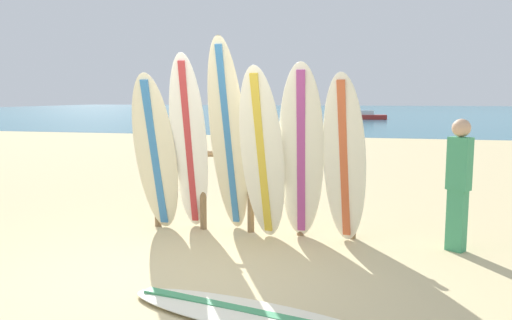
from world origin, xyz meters
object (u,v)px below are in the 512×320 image
Objects in this scene: surfboard_lying_on_sand at (253,315)px; small_boat_offshore at (366,116)px; surfboard_leaning_right at (344,161)px; beachgoer_standing at (459,179)px; surfboard_leaning_center_right at (301,155)px; surfboard_leaning_left at (189,146)px; surfboard_rack at (251,179)px; surfboard_leaning_center at (262,156)px; surfboard_leaning_far_left at (156,154)px; surfboard_leaning_center_left at (229,139)px.

surfboard_lying_on_sand is 0.74× the size of small_boat_offshore.
beachgoer_standing is (1.30, 0.13, -0.19)m from surfboard_leaning_right.
beachgoer_standing is at bearing -87.27° from small_boat_offshore.
surfboard_lying_on_sand is at bearing -91.64° from surfboard_leaning_center_right.
surfboard_leaning_left reaches higher than beachgoer_standing.
surfboard_leaning_left is 1.48m from surfboard_leaning_center_right.
surfboard_rack is at bearing 163.22° from surfboard_leaning_right.
surfboard_leaning_left is 2.93m from surfboard_lying_on_sand.
small_boat_offshore is at bearing 88.97° from surfboard_leaning_center.
surfboard_leaning_far_left is 1.36× the size of beachgoer_standing.
surfboard_leaning_far_left is 0.88× the size of surfboard_lying_on_sand.
surfboard_leaning_left is at bearing 176.18° from surfboard_leaning_center_right.
surfboard_leaning_far_left is at bearing -93.42° from small_boat_offshore.
surfboard_leaning_center_right is at bearing -175.70° from beachgoer_standing.
surfboard_leaning_far_left is 0.47m from surfboard_leaning_left.
surfboard_lying_on_sand is (1.86, -2.25, -1.02)m from surfboard_leaning_far_left.
surfboard_leaning_center is at bearing -174.94° from beachgoer_standing.
surfboard_leaning_left is at bearing -177.23° from surfboard_leaning_center_left.
surfboard_leaning_left reaches higher than surfboard_leaning_center.
surfboard_leaning_right is (1.99, -0.09, -0.12)m from surfboard_leaning_left.
surfboard_leaning_center_right is at bearing -1.43° from surfboard_leaning_far_left.
surfboard_leaning_right is at bearing -2.66° from surfboard_leaning_left.
surfboard_leaning_center is 2.42m from surfboard_lying_on_sand.
surfboard_leaning_center_left is 1.05× the size of surfboard_lying_on_sand.
surfboard_leaning_far_left is at bearing -173.61° from surfboard_leaning_left.
surfboard_lying_on_sand is (0.88, -2.33, -1.23)m from surfboard_leaning_center_left.
surfboard_leaning_center_left is 1.63× the size of beachgoer_standing.
surfboard_leaning_center reaches higher than surfboard_leaning_right.
small_boat_offshore is at bearing 87.32° from surfboard_leaning_left.
surfboard_leaning_right reaches higher than beachgoer_standing.
surfboard_leaning_center_left is 0.97m from surfboard_leaning_center_right.
surfboard_leaning_center_left is 1.16× the size of surfboard_leaning_center.
surfboard_leaning_far_left is 0.65× the size of small_boat_offshore.
surfboard_lying_on_sand is at bearing -69.19° from surfboard_leaning_center_left.
surfboard_leaning_left is at bearing 177.34° from surfboard_leaning_right.
surfboard_leaning_left reaches higher than surfboard_rack.
surfboard_leaning_left is at bearing 170.73° from surfboard_leaning_center.
surfboard_leaning_left reaches higher than surfboard_leaning_right.
surfboard_leaning_center_right is (0.95, -0.12, -0.16)m from surfboard_leaning_center_left.
surfboard_leaning_left reaches higher than surfboard_leaning_far_left.
surfboard_rack is 1.79× the size of beachgoer_standing.
surfboard_leaning_center_left is at bearing -91.83° from small_boat_offshore.
surfboard_leaning_center_left is at bearing 4.44° from surfboard_leaning_far_left.
surfboard_leaning_far_left is 1.01× the size of surfboard_leaning_right.
surfboard_lying_on_sand is 37.10m from small_boat_offshore.
surfboard_leaning_center_left is at bearing 110.81° from surfboard_lying_on_sand.
beachgoer_standing is (2.77, 0.01, -0.41)m from surfboard_leaning_center_left.
surfboard_leaning_center_left reaches higher than surfboard_leaning_center_right.
small_boat_offshore is at bearing 88.54° from surfboard_rack.
small_boat_offshore is at bearing 89.65° from surfboard_lying_on_sand.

